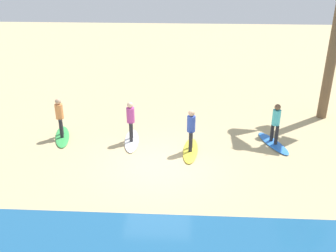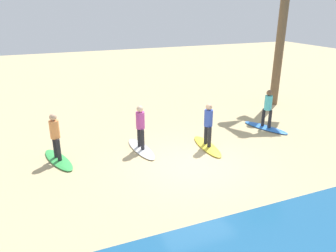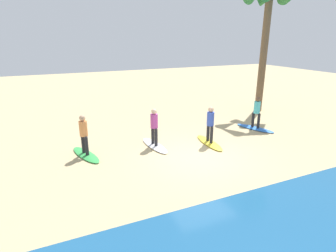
# 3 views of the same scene
# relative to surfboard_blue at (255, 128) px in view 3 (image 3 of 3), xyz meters

# --- Properties ---
(ground_plane) EXTENTS (60.00, 60.00, 0.00)m
(ground_plane) POSITION_rel_surfboard_blue_xyz_m (4.51, 1.84, -0.04)
(ground_plane) COLOR tan
(surfboard_blue) EXTENTS (1.26, 2.16, 0.09)m
(surfboard_blue) POSITION_rel_surfboard_blue_xyz_m (0.00, 0.00, 0.00)
(surfboard_blue) COLOR blue
(surfboard_blue) RESTS_ON ground
(surfer_blue) EXTENTS (0.32, 0.44, 1.64)m
(surfer_blue) POSITION_rel_surfboard_blue_xyz_m (0.00, 0.00, 0.99)
(surfer_blue) COLOR #232328
(surfer_blue) RESTS_ON surfboard_blue
(surfboard_yellow) EXTENTS (0.69, 2.13, 0.09)m
(surfboard_yellow) POSITION_rel_surfboard_blue_xyz_m (3.33, 0.79, 0.00)
(surfboard_yellow) COLOR yellow
(surfboard_yellow) RESTS_ON ground
(surfer_yellow) EXTENTS (0.32, 0.46, 1.64)m
(surfer_yellow) POSITION_rel_surfboard_blue_xyz_m (3.33, 0.79, 0.99)
(surfer_yellow) COLOR #232328
(surfer_yellow) RESTS_ON surfboard_yellow
(surfboard_white) EXTENTS (0.76, 2.14, 0.09)m
(surfboard_white) POSITION_rel_surfboard_blue_xyz_m (5.73, 0.07, 0.00)
(surfboard_white) COLOR white
(surfboard_white) RESTS_ON ground
(surfer_white) EXTENTS (0.32, 0.46, 1.64)m
(surfer_white) POSITION_rel_surfboard_blue_xyz_m (5.73, 0.07, 0.99)
(surfer_white) COLOR #232328
(surfer_white) RESTS_ON surfboard_white
(surfboard_green) EXTENTS (1.13, 2.17, 0.09)m
(surfboard_green) POSITION_rel_surfboard_blue_xyz_m (8.68, -0.15, 0.00)
(surfboard_green) COLOR green
(surfboard_green) RESTS_ON ground
(surfer_green) EXTENTS (0.32, 0.45, 1.64)m
(surfer_green) POSITION_rel_surfboard_blue_xyz_m (8.68, -0.15, 0.99)
(surfer_green) COLOR #232328
(surfer_green) RESTS_ON surfboard_green
(palm_tree) EXTENTS (2.88, 3.03, 7.85)m
(palm_tree) POSITION_rel_surfboard_blue_xyz_m (-2.81, -2.96, 6.25)
(palm_tree) COLOR brown
(palm_tree) RESTS_ON ground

